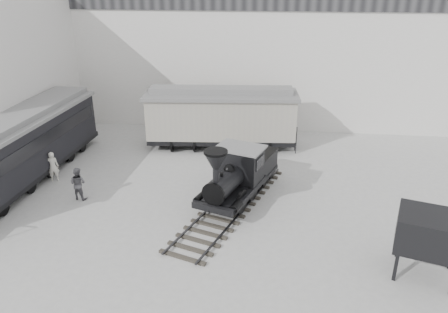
# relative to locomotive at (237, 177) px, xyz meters

# --- Properties ---
(ground) EXTENTS (90.00, 90.00, 0.00)m
(ground) POSITION_rel_locomotive_xyz_m (-1.25, -3.32, -1.24)
(ground) COLOR #9E9E9B
(north_wall) EXTENTS (34.00, 2.51, 11.00)m
(north_wall) POSITION_rel_locomotive_xyz_m (-1.25, 11.67, 4.31)
(north_wall) COLOR silver
(north_wall) RESTS_ON ground
(locomotive) EXTENTS (5.02, 9.67, 3.36)m
(locomotive) POSITION_rel_locomotive_xyz_m (0.00, 0.00, 0.00)
(locomotive) COLOR black
(locomotive) RESTS_ON ground
(boxcar) EXTENTS (9.61, 3.77, 3.84)m
(boxcar) POSITION_rel_locomotive_xyz_m (-1.64, 7.02, 0.77)
(boxcar) COLOR black
(boxcar) RESTS_ON ground
(passenger_coach) EXTENTS (3.39, 12.94, 3.43)m
(passenger_coach) POSITION_rel_locomotive_xyz_m (-11.31, 0.96, 0.65)
(passenger_coach) COLOR black
(passenger_coach) RESTS_ON ground
(visitor_a) EXTENTS (0.71, 0.59, 1.67)m
(visitor_a) POSITION_rel_locomotive_xyz_m (-9.87, 0.97, -0.40)
(visitor_a) COLOR silver
(visitor_a) RESTS_ON ground
(visitor_b) EXTENTS (0.90, 0.76, 1.65)m
(visitor_b) POSITION_rel_locomotive_xyz_m (-7.71, -0.76, -0.41)
(visitor_b) COLOR #4C4C51
(visitor_b) RESTS_ON ground
(coal_hopper) EXTENTS (2.73, 2.45, 2.49)m
(coal_hopper) POSITION_rel_locomotive_xyz_m (7.35, -4.83, 0.38)
(coal_hopper) COLOR black
(coal_hopper) RESTS_ON ground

